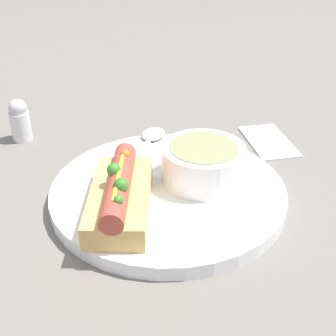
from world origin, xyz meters
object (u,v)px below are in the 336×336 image
object	(u,v)px
hot_dog	(120,195)
spoon	(149,140)
salt_shaker	(20,120)
soup_bowl	(203,162)

from	to	relation	value
hot_dog	spoon	size ratio (longest dim) A/B	1.13
hot_dog	salt_shaker	bearing A→B (deg)	-139.96
spoon	salt_shaker	bearing A→B (deg)	93.99
hot_dog	salt_shaker	distance (m)	0.27
spoon	salt_shaker	world-z (taller)	salt_shaker
hot_dog	spoon	bearing A→B (deg)	172.22
hot_dog	spoon	xyz separation A→B (m)	(-0.13, 0.10, -0.02)
soup_bowl	salt_shaker	distance (m)	0.31
hot_dog	soup_bowl	size ratio (longest dim) A/B	1.53
hot_dog	soup_bowl	distance (m)	0.12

